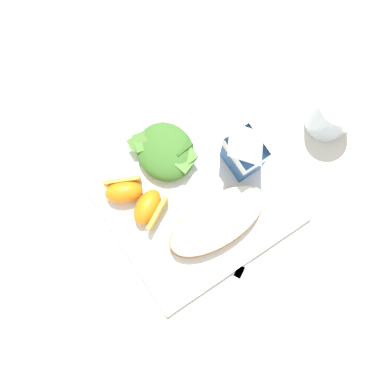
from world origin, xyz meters
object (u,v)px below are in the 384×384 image
(metal_fork, at_px, (226,300))
(drinking_clear_cup, at_px, (334,113))
(white_plate, at_px, (192,194))
(cheesy_pizza_bread, at_px, (217,221))
(green_salad_pile, at_px, (164,152))
(milk_carton, at_px, (243,150))
(orange_wedge_middle, at_px, (148,208))
(orange_wedge_front, at_px, (124,191))

(metal_fork, distance_m, drinking_clear_cup, 0.34)
(white_plate, distance_m, cheesy_pizza_bread, 0.07)
(metal_fork, bearing_deg, cheesy_pizza_bread, 152.93)
(green_salad_pile, bearing_deg, milk_carton, 53.59)
(green_salad_pile, xyz_separation_m, milk_carton, (0.07, 0.10, 0.04))
(cheesy_pizza_bread, relative_size, orange_wedge_middle, 2.45)
(green_salad_pile, bearing_deg, orange_wedge_middle, -48.70)
(cheesy_pizza_bread, bearing_deg, white_plate, -174.35)
(orange_wedge_front, relative_size, metal_fork, 0.40)
(drinking_clear_cup, bearing_deg, orange_wedge_middle, -96.37)
(cheesy_pizza_bread, height_order, orange_wedge_middle, orange_wedge_middle)
(cheesy_pizza_bread, xyz_separation_m, milk_carton, (-0.07, 0.09, 0.04))
(cheesy_pizza_bread, height_order, orange_wedge_front, orange_wedge_front)
(white_plate, height_order, orange_wedge_middle, orange_wedge_middle)
(milk_carton, bearing_deg, white_plate, -87.08)
(white_plate, relative_size, orange_wedge_middle, 4.01)
(milk_carton, xyz_separation_m, orange_wedge_middle, (-0.01, -0.17, -0.04))
(metal_fork, bearing_deg, orange_wedge_front, -170.44)
(orange_wedge_middle, bearing_deg, cheesy_pizza_bread, 45.05)
(white_plate, relative_size, milk_carton, 2.55)
(white_plate, xyz_separation_m, cheesy_pizza_bread, (0.06, 0.01, 0.03))
(metal_fork, bearing_deg, drinking_clear_cup, 115.96)
(orange_wedge_middle, relative_size, metal_fork, 0.40)
(green_salad_pile, bearing_deg, drinking_clear_cup, 69.50)
(milk_carton, height_order, orange_wedge_middle, milk_carton)
(milk_carton, relative_size, orange_wedge_middle, 1.57)
(green_salad_pile, bearing_deg, orange_wedge_front, -79.44)
(white_plate, distance_m, green_salad_pile, 0.08)
(green_salad_pile, distance_m, metal_fork, 0.25)
(milk_carton, height_order, metal_fork, milk_carton)
(white_plate, height_order, cheesy_pizza_bread, cheesy_pizza_bread)
(green_salad_pile, height_order, drinking_clear_cup, drinking_clear_cup)
(cheesy_pizza_bread, distance_m, drinking_clear_cup, 0.25)
(orange_wedge_front, bearing_deg, green_salad_pile, 100.56)
(drinking_clear_cup, bearing_deg, orange_wedge_front, -103.16)
(green_salad_pile, relative_size, drinking_clear_cup, 1.17)
(white_plate, xyz_separation_m, drinking_clear_cup, (0.02, 0.26, 0.03))
(orange_wedge_middle, bearing_deg, green_salad_pile, 131.30)
(green_salad_pile, distance_m, orange_wedge_front, 0.09)
(green_salad_pile, xyz_separation_m, metal_fork, (0.25, -0.05, -0.03))
(orange_wedge_middle, bearing_deg, milk_carton, 86.22)
(white_plate, height_order, milk_carton, milk_carton)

